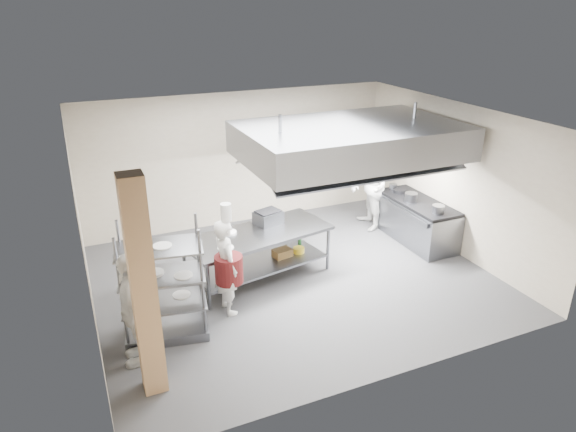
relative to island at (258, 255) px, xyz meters
name	(u,v)px	position (x,y,z in m)	size (l,w,h in m)	color
floor	(294,279)	(0.58, -0.32, -0.46)	(7.00, 7.00, 0.00)	#39393B
ceiling	(295,118)	(0.58, -0.32, 2.54)	(7.00, 7.00, 0.00)	silver
wall_back	(240,159)	(0.58, 2.68, 1.04)	(7.00, 7.00, 0.00)	tan
wall_left	(82,238)	(-2.92, -0.32, 1.04)	(6.00, 6.00, 0.00)	tan
wall_right	(454,178)	(4.08, -0.32, 1.04)	(6.00, 6.00, 0.00)	tan
column	(144,290)	(-2.32, -2.22, 1.04)	(0.30, 0.30, 3.00)	tan
exhaust_hood	(350,141)	(1.88, 0.08, 1.94)	(4.00, 2.50, 0.60)	slate
hood_strip_a	(306,163)	(0.98, 0.08, 1.62)	(1.60, 0.12, 0.04)	white
hood_strip_b	(390,152)	(2.78, 0.08, 1.62)	(1.60, 0.12, 0.04)	white
wall_shelf	(315,152)	(2.38, 2.52, 1.04)	(1.50, 0.28, 0.04)	slate
island	(258,255)	(0.00, 0.00, 0.00)	(2.67, 1.11, 0.91)	gray
island_worktop	(258,234)	(0.00, 0.00, 0.42)	(2.67, 1.11, 0.06)	slate
island_undershelf	(259,263)	(0.00, 0.00, -0.16)	(2.46, 1.00, 0.04)	gray
pass_rack	(163,282)	(-1.92, -1.10, 0.47)	(1.23, 0.72, 1.85)	gray
cooking_range	(416,222)	(3.66, 0.18, -0.04)	(0.80, 2.00, 0.84)	gray
range_top	(418,202)	(3.66, 0.18, 0.41)	(0.78, 1.96, 0.06)	black
chef_head	(226,267)	(-0.86, -0.84, 0.37)	(0.60, 0.39, 1.64)	silver
chef_line	(370,187)	(3.07, 1.14, 0.53)	(0.96, 0.75, 1.97)	silver
chef_plating	(133,309)	(-2.42, -1.55, 0.40)	(1.00, 0.42, 1.71)	silver
griddle	(268,218)	(0.33, 0.32, 0.57)	(0.48, 0.37, 0.24)	slate
wicker_basket	(282,253)	(0.49, 0.02, -0.06)	(0.34, 0.24, 0.15)	brown
stockpot	(411,197)	(3.50, 0.22, 0.54)	(0.27, 0.27, 0.18)	gray
plate_stack	(165,301)	(-1.92, -1.10, 0.14)	(0.28, 0.28, 0.05)	white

